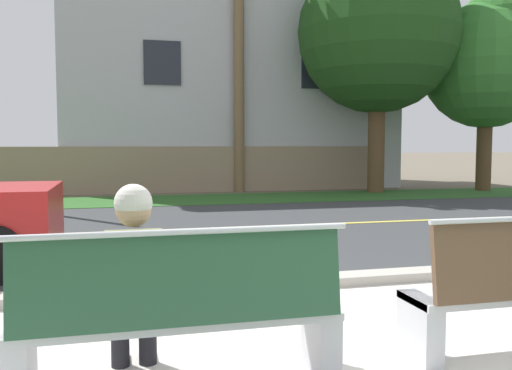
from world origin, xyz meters
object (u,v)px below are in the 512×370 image
(seated_person_olive, at_px, (134,277))
(shade_tree_centre, at_px, (492,55))
(shade_tree_left, at_px, (384,20))
(bench_left, at_px, (181,316))

(seated_person_olive, xyz_separation_m, shade_tree_centre, (11.28, 11.72, 3.55))
(seated_person_olive, relative_size, shade_tree_left, 0.16)
(shade_tree_left, height_order, shade_tree_centre, shade_tree_left)
(shade_tree_left, relative_size, shade_tree_centre, 1.22)
(shade_tree_left, xyz_separation_m, shade_tree_centre, (3.58, -0.20, -0.92))
(bench_left, xyz_separation_m, shade_tree_left, (7.44, 12.09, 4.68))
(shade_tree_left, distance_m, shade_tree_centre, 3.70)
(seated_person_olive, distance_m, shade_tree_left, 14.87)
(bench_left, bearing_deg, shade_tree_centre, 47.18)
(seated_person_olive, height_order, shade_tree_centre, shade_tree_centre)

